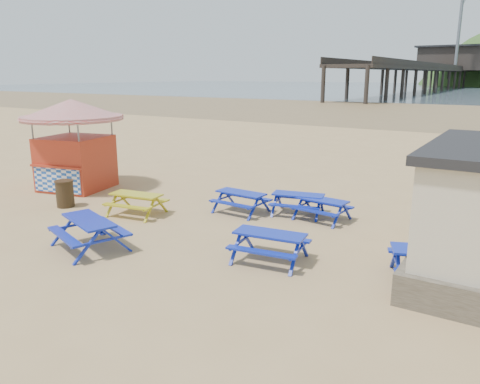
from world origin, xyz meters
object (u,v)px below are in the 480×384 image
Objects in this scene: picnic_table_blue_b at (298,204)px; picnic_table_yellow at (137,204)px; picnic_table_blue_a at (241,202)px; ice_cream_kiosk at (74,133)px; litter_bin at (65,193)px.

picnic_table_yellow is at bearing -160.04° from picnic_table_blue_b.
ice_cream_kiosk is (-7.69, -0.60, 1.97)m from picnic_table_blue_a.
ice_cream_kiosk is at bearing 176.32° from picnic_table_blue_b.
picnic_table_yellow is at bearing -140.49° from picnic_table_blue_a.
ice_cream_kiosk reaches higher than picnic_table_blue_a.
picnic_table_blue_a is at bearing -167.10° from picnic_table_blue_b.
litter_bin is (-2.91, -0.62, 0.12)m from picnic_table_yellow.
picnic_table_yellow is 2.97m from litter_bin.
picnic_table_blue_b is at bearing 23.51° from picnic_table_yellow.
litter_bin is at bearing -176.64° from picnic_table_yellow.
picnic_table_blue_a is 1.96m from picnic_table_blue_b.
picnic_table_blue_a is 7.96m from ice_cream_kiosk.
picnic_table_blue_a is 3.57m from picnic_table_yellow.
ice_cream_kiosk is at bearing 131.73° from litter_bin.
picnic_table_blue_a is 0.93× the size of picnic_table_yellow.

